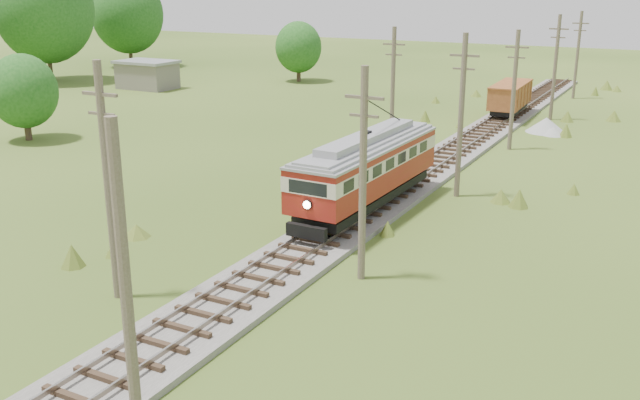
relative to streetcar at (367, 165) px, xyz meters
The scene contains 17 objects.
railbed_main 8.58m from the streetcar, 90.00° to the left, with size 3.60×96.00×0.57m.
streetcar is the anchor object (origin of this frame).
gondola 30.37m from the streetcar, 90.00° to the left, with size 2.72×7.61×2.50m.
gravel_pile 25.90m from the streetcar, 80.58° to the left, with size 3.26×3.46×1.19m.
utility_pole_r_1 21.07m from the streetcar, 81.51° to the right, with size 0.30×0.30×8.80m.
utility_pole_r_2 8.63m from the streetcar, 66.97° to the right, with size 1.60×0.30×8.60m.
utility_pole_r_3 6.46m from the streetcar, 58.58° to the left, with size 1.60×0.30×9.00m.
utility_pole_r_4 18.56m from the streetcar, 80.66° to the left, with size 1.60×0.30×8.40m.
utility_pole_r_5 31.48m from the streetcar, 83.79° to the left, with size 1.60×0.30×8.90m.
utility_pole_r_6 44.39m from the streetcar, 85.86° to the left, with size 1.60×0.30×8.70m.
utility_pole_l_a 14.53m from the streetcar, 106.97° to the right, with size 1.60×0.30×9.00m.
utility_pole_l_b 15.04m from the streetcar, 107.54° to the left, with size 1.60×0.30×8.60m.
tree_left_4 61.21m from the streetcar, 152.39° to the left, with size 11.34×11.34×14.61m.
tree_left_5 71.51m from the streetcar, 141.69° to the left, with size 9.66×9.66×12.44m.
tree_mid_a 50.70m from the streetcar, 123.54° to the left, with size 5.46×5.46×7.03m.
tree_mid_c 30.32m from the streetcar, behind, with size 5.04×5.04×6.49m.
shed 49.56m from the streetcar, 143.83° to the left, with size 6.40×4.40×3.10m.
Camera 1 is at (14.38, -6.48, 11.66)m, focal length 40.00 mm.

